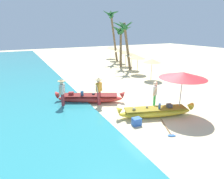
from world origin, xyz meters
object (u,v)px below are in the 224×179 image
Objects in this scene: person_vendor_hatted at (99,89)px; paddle at (168,129)px; palm_tree_leaning_seaward at (112,20)px; person_vendor_assistant at (62,91)px; patio_umbrella_large at (183,75)px; palm_tree_tall_inland at (121,33)px; boat_red_midground at (90,98)px; person_tourist_customer at (155,94)px; palm_tree_mid_cluster at (125,31)px; boat_yellow_foreground at (155,112)px; cooler_box at (137,122)px.

paddle is (1.55, -4.34, -0.96)m from person_vendor_hatted.
person_vendor_assistant is at bearing -127.14° from palm_tree_leaning_seaward.
person_vendor_hatted is at bearing 136.79° from patio_umbrella_large.
palm_tree_tall_inland is 3.08× the size of paddle.
paddle is at bearing -68.71° from boat_red_midground.
person_tourist_customer is 11.44m from palm_tree_mid_cluster.
person_vendor_assistant reaches higher than paddle.
paddle is at bearing -112.09° from palm_tree_mid_cluster.
palm_tree_leaning_seaward reaches higher than boat_red_midground.
person_vendor_assistant is 0.32× the size of palm_tree_mid_cluster.
boat_yellow_foreground is 2.46× the size of person_tourist_customer.
boat_yellow_foreground is 18.96m from palm_tree_leaning_seaward.
palm_tree_mid_cluster is at bearing 67.91° from paddle.
boat_red_midground is 0.75× the size of palm_tree_mid_cluster.
person_vendor_assistant is at bearing -139.44° from palm_tree_mid_cluster.
boat_red_midground is at bearing 108.38° from cooler_box.
person_tourist_customer is at bearing -43.62° from boat_red_midground.
palm_tree_tall_inland is 15.98m from paddle.
palm_tree_tall_inland is 2.14m from palm_tree_mid_cluster.
palm_tree_mid_cluster is (3.16, 11.22, 2.08)m from patio_umbrella_large.
palm_tree_tall_inland is 0.71× the size of palm_tree_leaning_seaward.
boat_red_midground is at bearing 121.99° from person_vendor_hatted.
person_tourist_customer is (0.55, 0.78, 0.68)m from boat_yellow_foreground.
person_vendor_assistant is 17.60m from palm_tree_leaning_seaward.
boat_red_midground is at bearing 136.38° from person_tourist_customer.
palm_tree_mid_cluster is (8.65, 7.40, 3.23)m from person_vendor_assistant.
palm_tree_leaning_seaward reaches higher than cooler_box.
palm_tree_leaning_seaward reaches higher than person_tourist_customer.
person_vendor_assistant is at bearing 129.04° from cooler_box.
person_vendor_hatted is at bearing 104.53° from cooler_box.
boat_red_midground reaches higher than cooler_box.
boat_yellow_foreground is 1.68× the size of patio_umbrella_large.
palm_tree_tall_inland is (5.32, 12.97, 3.77)m from boat_yellow_foreground.
boat_yellow_foreground is 1.48m from paddle.
palm_tree_tall_inland is 0.91× the size of palm_tree_mid_cluster.
boat_red_midground is 2.44× the size of person_tourist_customer.
person_vendor_hatted is 16.99m from palm_tree_leaning_seaward.
person_vendor_hatted is 4.06× the size of cooler_box.
person_vendor_hatted reaches higher than boat_yellow_foreground.
person_vendor_hatted is at bearing -129.34° from palm_tree_mid_cluster.
palm_tree_mid_cluster reaches higher than boat_red_midground.
palm_tree_leaning_seaward is at bearing 75.32° from palm_tree_mid_cluster.
palm_tree_tall_inland reaches higher than boat_yellow_foreground.
cooler_box is at bearing -178.65° from patio_umbrella_large.
boat_red_midground is 2.36× the size of person_vendor_assistant.
boat_yellow_foreground is at bearing 169.64° from patio_umbrella_large.
person_vendor_assistant is at bearing 179.10° from boat_red_midground.
person_tourist_customer is at bearing 130.58° from patio_umbrella_large.
palm_tree_tall_inland is at bearing 67.70° from boat_yellow_foreground.
boat_red_midground reaches higher than paddle.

